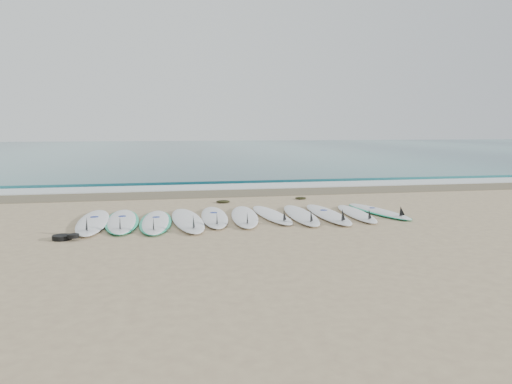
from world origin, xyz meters
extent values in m
plane|color=tan|center=(0.00, 0.00, 0.00)|extent=(120.00, 120.00, 0.00)
cube|color=#206169|center=(0.00, 32.50, 0.01)|extent=(120.00, 55.00, 0.03)
cube|color=brown|center=(0.00, 4.10, 0.01)|extent=(120.00, 1.80, 0.01)
cube|color=silver|center=(0.00, 5.50, 0.02)|extent=(120.00, 1.40, 0.04)
cube|color=#206169|center=(0.00, 7.00, 0.05)|extent=(120.00, 1.00, 0.10)
ellipsoid|color=white|center=(-3.06, 0.02, 0.05)|extent=(0.63, 2.85, 0.09)
cone|color=black|center=(-3.04, -1.02, 0.22)|extent=(0.24, 0.31, 0.30)
cylinder|color=navy|center=(-3.06, 0.29, 0.10)|extent=(0.17, 0.17, 0.01)
ellipsoid|color=white|center=(-2.50, 0.02, 0.05)|extent=(0.65, 2.75, 0.09)
ellipsoid|color=#15B67F|center=(-2.50, 0.02, 0.04)|extent=(0.74, 2.77, 0.06)
cone|color=black|center=(-2.47, -0.97, 0.21)|extent=(0.24, 0.30, 0.29)
cylinder|color=navy|center=(-2.51, 0.29, 0.09)|extent=(0.16, 0.16, 0.01)
ellipsoid|color=white|center=(-1.84, -0.19, 0.04)|extent=(0.64, 2.61, 0.08)
ellipsoid|color=#15B67F|center=(-1.84, -0.19, 0.04)|extent=(0.73, 2.64, 0.06)
cone|color=black|center=(-1.87, -1.14, 0.20)|extent=(0.23, 0.29, 0.28)
cylinder|color=navy|center=(-1.83, 0.06, 0.09)|extent=(0.16, 0.16, 0.01)
ellipsoid|color=white|center=(-1.21, -0.17, 0.05)|extent=(0.72, 2.84, 0.09)
cone|color=black|center=(-1.16, -1.19, 0.21)|extent=(0.25, 0.31, 0.30)
ellipsoid|color=white|center=(-0.63, 0.11, 0.05)|extent=(0.71, 2.64, 0.08)
cone|color=black|center=(-0.69, -0.85, 0.20)|extent=(0.24, 0.29, 0.28)
cylinder|color=navy|center=(-0.61, 0.36, 0.09)|extent=(0.16, 0.16, 0.01)
ellipsoid|color=white|center=(0.01, 0.04, 0.05)|extent=(0.86, 2.69, 0.09)
cone|color=black|center=(-0.11, -0.92, 0.20)|extent=(0.26, 0.31, 0.28)
ellipsoid|color=white|center=(0.61, 0.13, 0.04)|extent=(0.65, 2.49, 0.08)
cone|color=black|center=(0.66, -0.77, 0.19)|extent=(0.22, 0.27, 0.26)
ellipsoid|color=white|center=(1.22, -0.04, 0.05)|extent=(0.75, 2.67, 0.09)
cone|color=black|center=(1.15, -1.00, 0.20)|extent=(0.24, 0.30, 0.28)
ellipsoid|color=white|center=(1.81, -0.07, 0.05)|extent=(0.64, 2.69, 0.09)
cone|color=black|center=(1.78, -1.04, 0.20)|extent=(0.23, 0.29, 0.29)
cylinder|color=navy|center=(1.82, 0.19, 0.09)|extent=(0.16, 0.16, 0.01)
ellipsoid|color=white|center=(2.47, -0.08, 0.04)|extent=(0.69, 2.37, 0.08)
cone|color=black|center=(2.39, -0.94, 0.18)|extent=(0.22, 0.27, 0.25)
ellipsoid|color=white|center=(3.07, 0.11, 0.04)|extent=(0.82, 2.37, 0.08)
ellipsoid|color=#15B67F|center=(3.07, 0.11, 0.03)|extent=(0.91, 2.40, 0.05)
cone|color=black|center=(3.20, -0.73, 0.18)|extent=(0.23, 0.27, 0.25)
cylinder|color=navy|center=(3.04, 0.33, 0.08)|extent=(0.15, 0.15, 0.01)
ellipsoid|color=black|center=(-0.14, 2.28, 0.03)|extent=(0.35, 0.28, 0.07)
ellipsoid|color=black|center=(1.98, 2.51, 0.03)|extent=(0.31, 0.24, 0.06)
cylinder|color=black|center=(-3.42, -1.34, 0.04)|extent=(0.32, 0.32, 0.08)
cylinder|color=black|center=(-3.22, -1.44, 0.08)|extent=(0.20, 0.20, 0.06)
camera|label=1|loc=(-1.82, -10.19, 1.91)|focal=35.00mm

